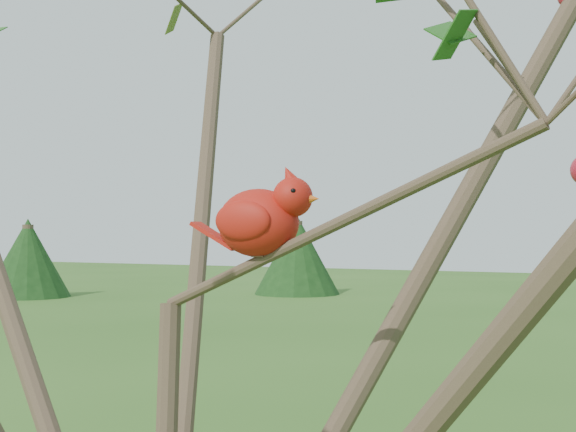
% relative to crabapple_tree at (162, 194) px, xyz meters
% --- Properties ---
extents(crabapple_tree, '(2.35, 2.05, 2.95)m').
position_rel_crabapple_tree_xyz_m(crabapple_tree, '(0.00, 0.00, 0.00)').
color(crabapple_tree, '#402F22').
rests_on(crabapple_tree, ground).
extents(cardinal, '(0.21, 0.11, 0.15)m').
position_rel_crabapple_tree_xyz_m(cardinal, '(0.10, 0.11, -0.04)').
color(cardinal, red).
rests_on(cardinal, ground).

